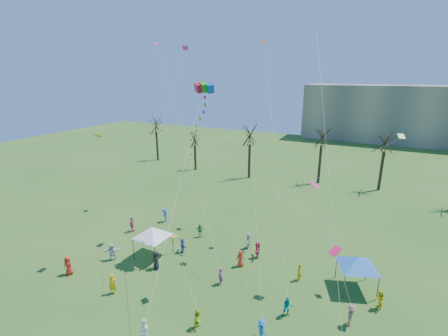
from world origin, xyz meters
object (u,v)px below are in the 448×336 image
at_px(canopy_tent_blue, 358,262).
at_px(distant_building, 423,115).
at_px(hero_kite_flyer, 145,333).
at_px(canopy_tent_white, 152,232).
at_px(big_box_kite, 197,139).

bearing_deg(canopy_tent_blue, distant_building, 81.26).
relative_size(hero_kite_flyer, canopy_tent_white, 0.50).
height_order(distant_building, canopy_tent_white, distant_building).
height_order(distant_building, canopy_tent_blue, distant_building).
relative_size(hero_kite_flyer, big_box_kite, 0.11).
bearing_deg(canopy_tent_white, big_box_kite, 22.84).
xyz_separation_m(canopy_tent_white, canopy_tent_blue, (18.64, 3.48, -0.09)).
xyz_separation_m(distant_building, hero_kite_flyer, (-23.24, -84.01, -6.45)).
distance_m(hero_kite_flyer, big_box_kite, 15.62).
height_order(hero_kite_flyer, canopy_tent_blue, canopy_tent_blue).
distance_m(big_box_kite, canopy_tent_white, 10.48).
bearing_deg(big_box_kite, canopy_tent_blue, 6.67).
bearing_deg(distant_building, hero_kite_flyer, -105.46).
bearing_deg(hero_kite_flyer, big_box_kite, 103.51).
xyz_separation_m(big_box_kite, canopy_tent_blue, (14.38, 1.68, -9.49)).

